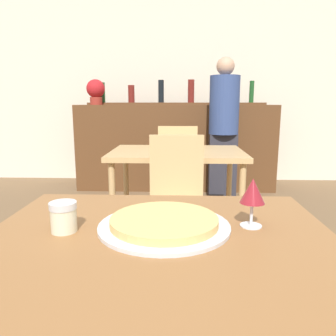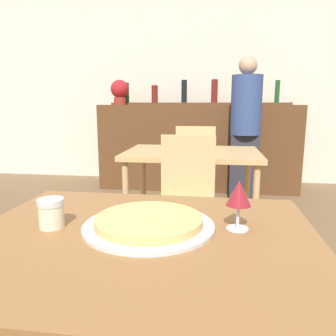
{
  "view_description": "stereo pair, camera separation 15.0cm",
  "coord_description": "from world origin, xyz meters",
  "px_view_note": "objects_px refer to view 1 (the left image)",
  "views": [
    {
      "loc": [
        0.06,
        -0.92,
        1.13
      ],
      "look_at": [
        0.01,
        0.55,
        0.84
      ],
      "focal_mm": 35.0,
      "sensor_mm": 36.0,
      "label": 1
    },
    {
      "loc": [
        0.21,
        -0.91,
        1.13
      ],
      "look_at": [
        0.01,
        0.55,
        0.84
      ],
      "focal_mm": 35.0,
      "sensor_mm": 36.0,
      "label": 2
    }
  ],
  "objects_px": {
    "chair_far_side_back": "(178,166)",
    "pizza_tray": "(164,223)",
    "chair_far_side_front": "(176,195)",
    "cheese_shaker": "(64,217)",
    "wine_glass": "(253,192)",
    "person_standing": "(224,125)",
    "potted_plant": "(96,91)"
  },
  "relations": [
    {
      "from": "chair_far_side_back",
      "to": "pizza_tray",
      "type": "distance_m",
      "value": 2.29
    },
    {
      "from": "chair_far_side_front",
      "to": "pizza_tray",
      "type": "relative_size",
      "value": 2.19
    },
    {
      "from": "pizza_tray",
      "to": "cheese_shaker",
      "type": "relative_size",
      "value": 4.46
    },
    {
      "from": "chair_far_side_front",
      "to": "cheese_shaker",
      "type": "relative_size",
      "value": 9.76
    },
    {
      "from": "pizza_tray",
      "to": "wine_glass",
      "type": "xyz_separation_m",
      "value": [
        0.28,
        0.03,
        0.1
      ]
    },
    {
      "from": "chair_far_side_front",
      "to": "cheese_shaker",
      "type": "height_order",
      "value": "chair_far_side_front"
    },
    {
      "from": "wine_glass",
      "to": "pizza_tray",
      "type": "bearing_deg",
      "value": -174.7
    },
    {
      "from": "cheese_shaker",
      "to": "person_standing",
      "type": "height_order",
      "value": "person_standing"
    },
    {
      "from": "pizza_tray",
      "to": "chair_far_side_back",
      "type": "bearing_deg",
      "value": 89.38
    },
    {
      "from": "cheese_shaker",
      "to": "person_standing",
      "type": "xyz_separation_m",
      "value": [
        0.86,
        2.88,
        0.1
      ]
    },
    {
      "from": "cheese_shaker",
      "to": "potted_plant",
      "type": "bearing_deg",
      "value": 102.44
    },
    {
      "from": "cheese_shaker",
      "to": "pizza_tray",
      "type": "bearing_deg",
      "value": 7.21
    },
    {
      "from": "chair_far_side_back",
      "to": "wine_glass",
      "type": "height_order",
      "value": "chair_far_side_back"
    },
    {
      "from": "pizza_tray",
      "to": "potted_plant",
      "type": "height_order",
      "value": "potted_plant"
    },
    {
      "from": "cheese_shaker",
      "to": "wine_glass",
      "type": "xyz_separation_m",
      "value": [
        0.59,
        0.07,
        0.07
      ]
    },
    {
      "from": "pizza_tray",
      "to": "person_standing",
      "type": "xyz_separation_m",
      "value": [
        0.55,
        2.84,
        0.13
      ]
    },
    {
      "from": "pizza_tray",
      "to": "cheese_shaker",
      "type": "xyz_separation_m",
      "value": [
        -0.31,
        -0.04,
        0.03
      ]
    },
    {
      "from": "chair_far_side_back",
      "to": "wine_glass",
      "type": "xyz_separation_m",
      "value": [
        0.26,
        -2.25,
        0.34
      ]
    },
    {
      "from": "chair_far_side_front",
      "to": "chair_far_side_back",
      "type": "height_order",
      "value": "same"
    },
    {
      "from": "person_standing",
      "to": "potted_plant",
      "type": "height_order",
      "value": "person_standing"
    },
    {
      "from": "cheese_shaker",
      "to": "person_standing",
      "type": "relative_size",
      "value": 0.06
    },
    {
      "from": "pizza_tray",
      "to": "potted_plant",
      "type": "relative_size",
      "value": 1.28
    },
    {
      "from": "chair_far_side_back",
      "to": "potted_plant",
      "type": "distance_m",
      "value": 1.73
    },
    {
      "from": "pizza_tray",
      "to": "wine_glass",
      "type": "bearing_deg",
      "value": 5.3
    },
    {
      "from": "cheese_shaker",
      "to": "chair_far_side_front",
      "type": "bearing_deg",
      "value": 74.78
    },
    {
      "from": "cheese_shaker",
      "to": "wine_glass",
      "type": "relative_size",
      "value": 0.59
    },
    {
      "from": "potted_plant",
      "to": "person_standing",
      "type": "bearing_deg",
      "value": -18.2
    },
    {
      "from": "potted_plant",
      "to": "chair_far_side_back",
      "type": "bearing_deg",
      "value": -45.18
    },
    {
      "from": "chair_far_side_front",
      "to": "pizza_tray",
      "type": "height_order",
      "value": "chair_far_side_front"
    },
    {
      "from": "wine_glass",
      "to": "cheese_shaker",
      "type": "bearing_deg",
      "value": -173.7
    },
    {
      "from": "cheese_shaker",
      "to": "wine_glass",
      "type": "height_order",
      "value": "wine_glass"
    },
    {
      "from": "chair_far_side_back",
      "to": "cheese_shaker",
      "type": "xyz_separation_m",
      "value": [
        -0.33,
        -2.32,
        0.28
      ]
    }
  ]
}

